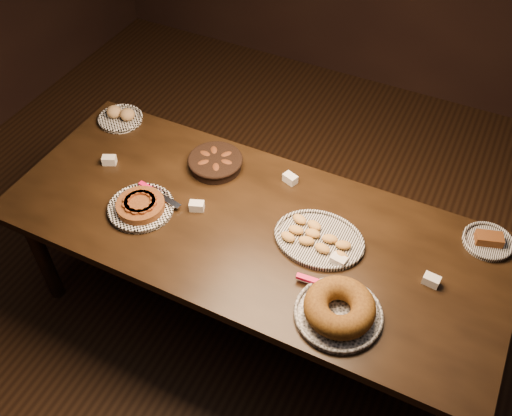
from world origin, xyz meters
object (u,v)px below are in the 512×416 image
at_px(buffet_table, 251,235).
at_px(bundt_cake_plate, 339,309).
at_px(apple_tart_plate, 141,206).
at_px(madeleine_platter, 318,239).

xyz_separation_m(buffet_table, bundt_cake_plate, (0.54, -0.29, 0.12)).
bearing_deg(apple_tart_plate, buffet_table, -0.65).
relative_size(buffet_table, madeleine_platter, 5.72).
bearing_deg(buffet_table, madeleine_platter, 8.56).
relative_size(buffet_table, bundt_cake_plate, 5.73).
xyz_separation_m(buffet_table, madeleine_platter, (0.32, 0.05, 0.09)).
height_order(buffet_table, madeleine_platter, madeleine_platter).
height_order(buffet_table, apple_tart_plate, apple_tart_plate).
bearing_deg(bundt_cake_plate, madeleine_platter, 103.18).
xyz_separation_m(apple_tart_plate, bundt_cake_plate, (1.07, -0.14, 0.03)).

